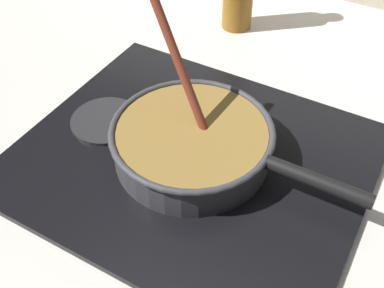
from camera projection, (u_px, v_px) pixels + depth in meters
ground at (152, 210)px, 0.75m from camera, size 2.40×1.60×0.04m
hob_plate at (192, 159)px, 0.79m from camera, size 0.56×0.48×0.01m
burner_ring at (192, 155)px, 0.78m from camera, size 0.17×0.17×0.01m
spare_burner at (106, 120)px, 0.85m from camera, size 0.13×0.13×0.01m
cooking_pan at (193, 142)px, 0.76m from camera, size 0.42×0.26×0.24m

